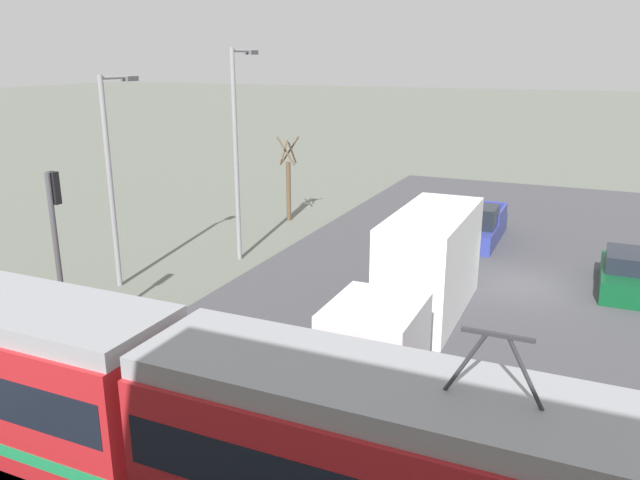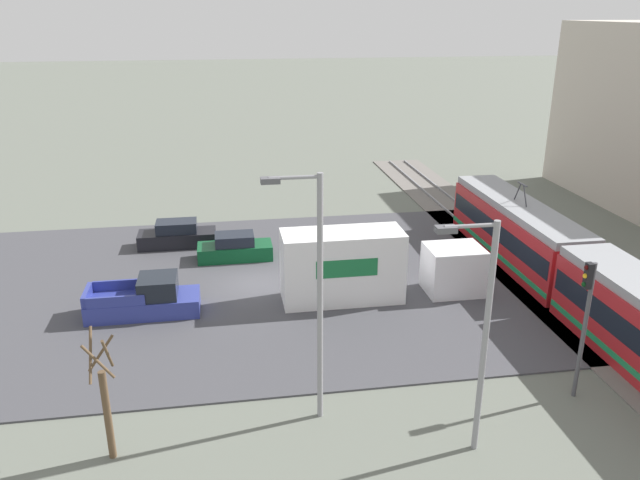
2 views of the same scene
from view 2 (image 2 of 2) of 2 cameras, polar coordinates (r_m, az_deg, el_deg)
ground_plane at (r=33.34m, az=-5.82°, el=-4.02°), size 320.00×320.00×0.00m
road_surface at (r=33.33m, az=-5.82°, el=-3.96°), size 21.08×41.75×0.08m
rail_bed at (r=37.17m, az=17.99°, el=-2.25°), size 52.87×4.40×0.22m
light_rail_tram at (r=32.23m, az=22.54°, el=-3.14°), size 25.57×2.75×4.49m
box_truck at (r=31.00m, az=4.58°, el=-2.46°), size 2.33×10.13×3.55m
pickup_truck at (r=30.77m, az=-15.64°, el=-5.30°), size 2.03×5.23×1.84m
sedan_car_0 at (r=39.01m, az=-12.92°, el=0.39°), size 1.72×4.65×1.58m
sedan_car_1 at (r=36.41m, az=-7.78°, el=-0.77°), size 1.74×4.27×1.50m
traffic_light_pole at (r=24.39m, az=23.08°, el=-6.12°), size 0.28×0.47×5.42m
street_tree at (r=21.36m, az=-19.00°, el=-13.88°), size 1.08×0.90×4.57m
street_lamp_near_crossing at (r=20.64m, az=-0.51°, el=-4.24°), size 0.36×1.95×8.95m
street_lamp_mid_block at (r=19.90m, az=14.45°, el=-7.53°), size 0.36×1.95×7.98m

